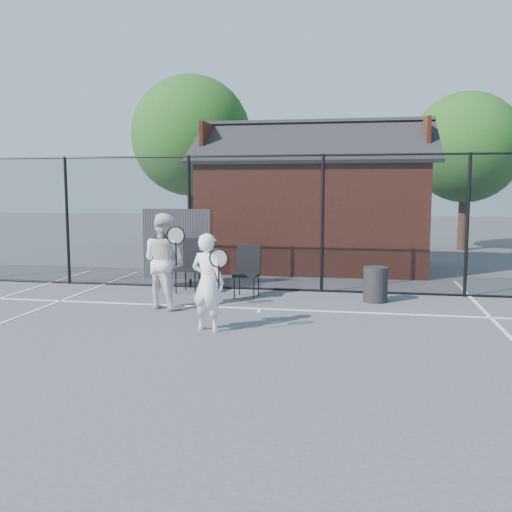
% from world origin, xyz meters
% --- Properties ---
extents(ground, '(80.00, 80.00, 0.00)m').
position_xyz_m(ground, '(0.00, 0.00, 0.00)').
color(ground, '#43474C').
rests_on(ground, ground).
extents(court_lines, '(11.02, 18.00, 0.01)m').
position_xyz_m(court_lines, '(0.00, -1.32, 0.01)').
color(court_lines, silver).
rests_on(court_lines, ground).
extents(fence, '(22.04, 3.00, 3.00)m').
position_xyz_m(fence, '(-0.30, 5.00, 1.45)').
color(fence, black).
rests_on(fence, ground).
extents(clubhouse, '(6.50, 4.36, 4.19)m').
position_xyz_m(clubhouse, '(0.50, 9.00, 1.61)').
color(clubhouse, '#5F2516').
rests_on(clubhouse, ground).
extents(tree_left, '(4.48, 4.48, 6.44)m').
position_xyz_m(tree_left, '(-4.50, 13.50, 4.19)').
color(tree_left, black).
rests_on(tree_left, ground).
extents(tree_right, '(3.97, 3.97, 5.70)m').
position_xyz_m(tree_right, '(5.50, 14.50, 3.71)').
color(tree_right, black).
rests_on(tree_right, ground).
extents(player_front, '(0.74, 0.59, 1.57)m').
position_xyz_m(player_front, '(-0.55, 1.25, 0.79)').
color(player_front, white).
rests_on(player_front, ground).
extents(player_back, '(1.08, 0.97, 1.81)m').
position_xyz_m(player_back, '(-1.83, 2.78, 0.90)').
color(player_back, white).
rests_on(player_back, ground).
extents(chair_left, '(0.63, 0.65, 1.14)m').
position_xyz_m(chair_left, '(-1.82, 4.41, 0.57)').
color(chair_left, black).
rests_on(chair_left, ground).
extents(chair_right, '(0.53, 0.55, 1.05)m').
position_xyz_m(chair_right, '(-0.50, 4.10, 0.52)').
color(chair_right, black).
rests_on(chair_right, ground).
extents(waste_bin, '(0.54, 0.54, 0.71)m').
position_xyz_m(waste_bin, '(2.14, 4.10, 0.35)').
color(waste_bin, '#252525').
rests_on(waste_bin, ground).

